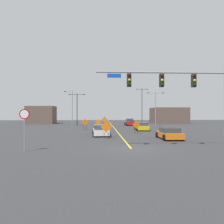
{
  "coord_description": "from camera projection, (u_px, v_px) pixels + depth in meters",
  "views": [
    {
      "loc": [
        -2.33,
        -16.75,
        2.83
      ],
      "look_at": [
        -0.07,
        30.67,
        3.12
      ],
      "focal_mm": 33.75,
      "sensor_mm": 36.0,
      "label": 1
    }
  ],
  "objects": [
    {
      "name": "street_lamp_near_left",
      "position": [
        77.0,
        106.0,
        47.71
      ],
      "size": [
        3.76,
        0.24,
        7.26
      ],
      "color": "black",
      "rests_on": "ground"
    },
    {
      "name": "car_white_mid",
      "position": [
        101.0,
        130.0,
        26.79
      ],
      "size": [
        2.32,
        4.62,
        1.35
      ],
      "color": "white",
      "rests_on": "ground"
    },
    {
      "name": "road_centre_stripe",
      "position": [
        111.0,
        124.0,
        56.22
      ],
      "size": [
        0.16,
        78.88,
        0.01
      ],
      "color": "yellow",
      "rests_on": "ground"
    },
    {
      "name": "construction_sign_median_near",
      "position": [
        106.0,
        128.0,
        23.27
      ],
      "size": [
        1.27,
        0.16,
        1.95
      ],
      "color": "orange",
      "rests_on": "ground"
    },
    {
      "name": "street_lamp_near_right",
      "position": [
        72.0,
        107.0,
        46.93
      ],
      "size": [
        1.91,
        0.24,
        7.84
      ],
      "color": "gray",
      "rests_on": "ground"
    },
    {
      "name": "construction_sign_right_lane",
      "position": [
        85.0,
        123.0,
        35.64
      ],
      "size": [
        1.14,
        0.26,
        1.88
      ],
      "color": "orange",
      "rests_on": "ground"
    },
    {
      "name": "construction_sign_left_lane",
      "position": [
        98.0,
        122.0,
        40.46
      ],
      "size": [
        1.14,
        0.3,
        1.74
      ],
      "color": "orange",
      "rests_on": "ground"
    },
    {
      "name": "traffic_signal_assembly",
      "position": [
        180.0,
        86.0,
        17.03
      ],
      "size": [
        10.68,
        0.44,
        6.78
      ],
      "color": "gray",
      "rests_on": "ground"
    },
    {
      "name": "roadside_building_east",
      "position": [
        169.0,
        115.0,
        61.1
      ],
      "size": [
        9.38,
        8.31,
        4.44
      ],
      "color": "brown",
      "rests_on": "ground"
    },
    {
      "name": "car_red_distant",
      "position": [
        130.0,
        123.0,
        48.74
      ],
      "size": [
        2.19,
        4.2,
        1.34
      ],
      "color": "red",
      "rests_on": "ground"
    },
    {
      "name": "car_orange_near",
      "position": [
        169.0,
        134.0,
        23.03
      ],
      "size": [
        2.16,
        4.11,
        1.25
      ],
      "color": "orange",
      "rests_on": "ground"
    },
    {
      "name": "stop_sign",
      "position": [
        24.0,
        122.0,
        15.41
      ],
      "size": [
        0.76,
        0.07,
        3.15
      ],
      "color": "gray",
      "rests_on": "ground"
    },
    {
      "name": "construction_sign_median_far",
      "position": [
        136.0,
        125.0,
        29.25
      ],
      "size": [
        1.11,
        0.25,
        1.8
      ],
      "color": "orange",
      "rests_on": "ground"
    },
    {
      "name": "construction_sign_left_shoulder",
      "position": [
        105.0,
        120.0,
        46.96
      ],
      "size": [
        1.36,
        0.32,
        2.13
      ],
      "color": "orange",
      "rests_on": "ground"
    },
    {
      "name": "car_silver_approaching",
      "position": [
        129.0,
        122.0,
        52.08
      ],
      "size": [
        2.08,
        3.85,
        1.53
      ],
      "color": "#B7BABF",
      "rests_on": "ground"
    },
    {
      "name": "ground",
      "position": [
        131.0,
        149.0,
        16.82
      ],
      "size": [
        141.98,
        141.98,
        0.0
      ],
      "primitive_type": "plane",
      "color": "#38383A"
    },
    {
      "name": "car_yellow_far",
      "position": [
        142.0,
        127.0,
        34.81
      ],
      "size": [
        2.26,
        4.35,
        1.33
      ],
      "color": "gold",
      "rests_on": "ground"
    },
    {
      "name": "street_lamp_far_left",
      "position": [
        142.0,
        103.0,
        60.15
      ],
      "size": [
        3.61,
        0.24,
        9.87
      ],
      "color": "black",
      "rests_on": "ground"
    },
    {
      "name": "roadside_building_west",
      "position": [
        41.0,
        115.0,
        57.17
      ],
      "size": [
        7.17,
        5.52,
        4.75
      ],
      "color": "brown",
      "rests_on": "ground"
    },
    {
      "name": "street_lamp_far_right",
      "position": [
        155.0,
        106.0,
        45.15
      ],
      "size": [
        3.72,
        0.24,
        7.35
      ],
      "color": "gray",
      "rests_on": "ground"
    }
  ]
}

